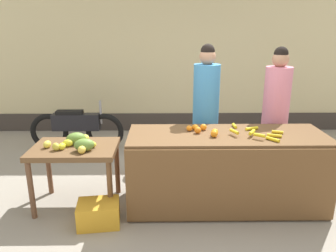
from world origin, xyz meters
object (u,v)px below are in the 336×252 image
vendor_woman_pink_shirt (275,116)px  parked_motorcycle (77,128)px  produce_sack (144,158)px  produce_crate (99,213)px  vendor_woman_blue_shirt (206,115)px

vendor_woman_pink_shirt → parked_motorcycle: 3.24m
parked_motorcycle → produce_sack: bearing=-38.9°
produce_crate → produce_sack: size_ratio=0.94×
parked_motorcycle → produce_sack: 1.56m
produce_crate → produce_sack: 1.34m
produce_crate → vendor_woman_blue_shirt: bearing=40.2°
vendor_woman_blue_shirt → parked_motorcycle: bearing=150.0°
vendor_woman_pink_shirt → produce_crate: bearing=-154.0°
produce_crate → parked_motorcycle: bearing=109.4°
vendor_woman_blue_shirt → produce_sack: bearing=165.9°
parked_motorcycle → produce_crate: (0.79, -2.25, -0.27)m
vendor_woman_pink_shirt → produce_sack: vendor_woman_pink_shirt is taller
produce_crate → vendor_woman_pink_shirt: bearing=26.0°
vendor_woman_blue_shirt → vendor_woman_pink_shirt: 0.92m
produce_crate → produce_sack: bearing=72.1°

